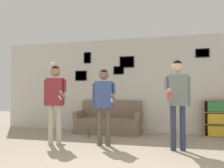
# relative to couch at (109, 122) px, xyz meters

# --- Properties ---
(wall_back) EXTENTS (8.58, 0.08, 2.70)m
(wall_back) POSITION_rel_couch_xyz_m (0.78, 0.42, 1.06)
(wall_back) COLOR beige
(wall_back) RESTS_ON ground_plane
(couch) EXTENTS (1.82, 0.80, 0.89)m
(couch) POSITION_rel_couch_xyz_m (0.00, 0.00, 0.00)
(couch) COLOR #7A6651
(couch) RESTS_ON ground_plane
(floor_lamp) EXTENTS (0.28, 0.28, 1.95)m
(floor_lamp) POSITION_rel_couch_xyz_m (-1.44, -0.56, 1.11)
(floor_lamp) COLOR #ADA89E
(floor_lamp) RESTS_ON ground_plane
(person_player_foreground_left) EXTENTS (0.53, 0.44, 1.71)m
(person_player_foreground_left) POSITION_rel_couch_xyz_m (-0.70, -1.80, 0.76)
(person_player_foreground_left) COLOR #B7AD99
(person_player_foreground_left) RESTS_ON ground_plane
(person_player_foreground_center) EXTENTS (0.52, 0.43, 1.62)m
(person_player_foreground_center) POSITION_rel_couch_xyz_m (0.36, -1.63, 0.69)
(person_player_foreground_center) COLOR brown
(person_player_foreground_center) RESTS_ON ground_plane
(person_watcher_holding_cup) EXTENTS (0.49, 0.50, 1.75)m
(person_watcher_holding_cup) POSITION_rel_couch_xyz_m (1.88, -1.69, 0.79)
(person_watcher_holding_cup) COLOR #2D334C
(person_watcher_holding_cup) RESTS_ON ground_plane
(bottle_on_floor) EXTENTS (0.06, 0.06, 0.30)m
(bottle_on_floor) POSITION_rel_couch_xyz_m (-0.30, -0.79, -0.18)
(bottle_on_floor) COLOR #3D6638
(bottle_on_floor) RESTS_ON ground_plane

